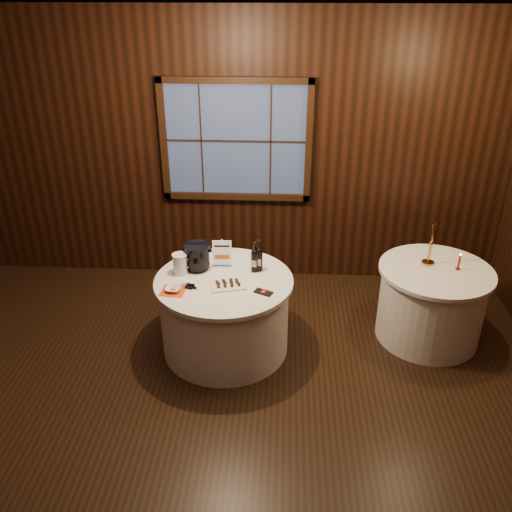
# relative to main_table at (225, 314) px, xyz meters

# --- Properties ---
(ground) EXTENTS (6.00, 6.00, 0.00)m
(ground) POSITION_rel_main_table_xyz_m (0.00, -1.00, -0.39)
(ground) COLOR black
(ground) RESTS_ON ground
(back_wall) EXTENTS (6.00, 0.10, 3.00)m
(back_wall) POSITION_rel_main_table_xyz_m (0.00, 1.48, 1.16)
(back_wall) COLOR black
(back_wall) RESTS_ON ground
(main_table) EXTENTS (1.28, 1.28, 0.77)m
(main_table) POSITION_rel_main_table_xyz_m (0.00, 0.00, 0.00)
(main_table) COLOR white
(main_table) RESTS_ON ground
(side_table) EXTENTS (1.08, 1.08, 0.77)m
(side_table) POSITION_rel_main_table_xyz_m (2.00, 0.30, 0.00)
(side_table) COLOR white
(side_table) RESTS_ON ground
(sign_stand) EXTENTS (0.18, 0.09, 0.29)m
(sign_stand) POSITION_rel_main_table_xyz_m (-0.04, 0.24, 0.48)
(sign_stand) COLOR silver
(sign_stand) RESTS_ON main_table
(port_bottle_left) EXTENTS (0.07, 0.08, 0.30)m
(port_bottle_left) POSITION_rel_main_table_xyz_m (0.28, 0.17, 0.51)
(port_bottle_left) COLOR black
(port_bottle_left) RESTS_ON main_table
(port_bottle_right) EXTENTS (0.07, 0.08, 0.31)m
(port_bottle_right) POSITION_rel_main_table_xyz_m (0.31, 0.19, 0.52)
(port_bottle_right) COLOR black
(port_bottle_right) RESTS_ON main_table
(ice_bucket) EXTENTS (0.25, 0.25, 0.25)m
(ice_bucket) POSITION_rel_main_table_xyz_m (-0.27, 0.18, 0.52)
(ice_bucket) COLOR black
(ice_bucket) RESTS_ON main_table
(chocolate_plate) EXTENTS (0.34, 0.27, 0.04)m
(chocolate_plate) POSITION_rel_main_table_xyz_m (0.05, -0.12, 0.40)
(chocolate_plate) COLOR white
(chocolate_plate) RESTS_ON main_table
(chocolate_box) EXTENTS (0.18, 0.14, 0.01)m
(chocolate_box) POSITION_rel_main_table_xyz_m (0.37, -0.22, 0.39)
(chocolate_box) COLOR black
(chocolate_box) RESTS_ON main_table
(grape_bunch) EXTENTS (0.18, 0.10, 0.04)m
(grape_bunch) POSITION_rel_main_table_xyz_m (-0.28, -0.16, 0.40)
(grape_bunch) COLOR black
(grape_bunch) RESTS_ON main_table
(glass_pitcher) EXTENTS (0.19, 0.14, 0.20)m
(glass_pitcher) POSITION_rel_main_table_xyz_m (-0.41, 0.09, 0.48)
(glass_pitcher) COLOR white
(glass_pitcher) RESTS_ON main_table
(orange_napkin) EXTENTS (0.23, 0.23, 0.00)m
(orange_napkin) POSITION_rel_main_table_xyz_m (-0.42, -0.23, 0.38)
(orange_napkin) COLOR #EB4013
(orange_napkin) RESTS_ON main_table
(cracker_bowl) EXTENTS (0.15, 0.15, 0.03)m
(cracker_bowl) POSITION_rel_main_table_xyz_m (-0.42, -0.23, 0.40)
(cracker_bowl) COLOR white
(cracker_bowl) RESTS_ON orange_napkin
(brass_candlestick) EXTENTS (0.12, 0.12, 0.43)m
(brass_candlestick) POSITION_rel_main_table_xyz_m (1.94, 0.40, 0.54)
(brass_candlestick) COLOR #B87D39
(brass_candlestick) RESTS_ON side_table
(red_candle) EXTENTS (0.05, 0.05, 0.17)m
(red_candle) POSITION_rel_main_table_xyz_m (2.19, 0.30, 0.45)
(red_candle) COLOR #B87D39
(red_candle) RESTS_ON side_table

